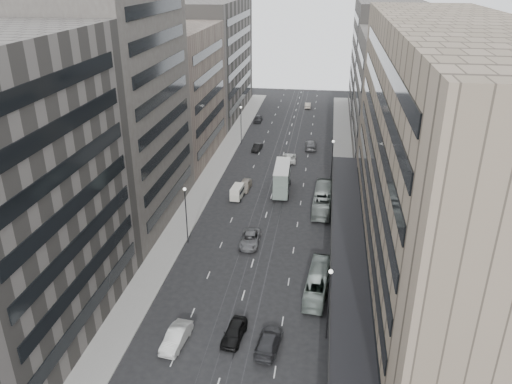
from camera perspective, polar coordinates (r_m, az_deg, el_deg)
The scene contains 28 objects.
ground at distance 58.60m, azimuth -1.63°, elevation -12.28°, with size 220.00×220.00×0.00m, color black.
sidewalk_right at distance 90.82m, azimuth 9.97°, elevation 1.34°, with size 4.00×125.00×0.15m, color gray.
sidewalk_left at distance 93.04m, azimuth -4.95°, elevation 2.20°, with size 4.00×125.00×0.15m, color gray.
department_store at distance 59.29m, azimuth 20.53°, elevation 3.02°, with size 19.20×60.00×30.00m.
building_right_mid at distance 101.78m, azimuth 15.79°, elevation 10.37°, with size 15.00×28.00×24.00m, color #47423E.
building_right_far at distance 130.65m, azimuth 14.46°, elevation 14.33°, with size 15.00×32.00×28.00m, color #5B5752.
building_left_a at distance 52.56m, azimuth -27.26°, elevation -0.82°, with size 15.00×28.00×30.00m, color #5B5752.
building_left_b at distance 74.06m, azimuth -15.99°, elevation 9.36°, with size 15.00×26.00×34.00m, color #47423E.
building_left_c at distance 99.61m, azimuth -9.52°, elevation 10.95°, with size 15.00×28.00×25.00m, color #7A6C5F.
building_left_d at distance 130.53m, azimuth -5.17°, elevation 14.96°, with size 15.00×38.00×28.00m, color #5B5752.
lamp_right_near at distance 50.88m, azimuth 8.35°, elevation -11.72°, with size 0.44×0.44×8.32m.
lamp_right_far at distance 86.57m, azimuth 8.71°, elevation 3.92°, with size 0.44×0.44×8.32m.
lamp_left_near at distance 67.91m, azimuth -8.02°, elevation -1.91°, with size 0.44×0.44×8.32m.
lamp_left_far at distance 107.13m, azimuth -1.73°, elevation 8.17°, with size 0.44×0.44×8.32m.
bus_near at distance 59.57m, azimuth 7.06°, elevation -10.20°, with size 2.27×9.70×2.70m, color gray.
bus_far at distance 79.20m, azimuth 7.63°, elevation -0.83°, with size 2.66×11.36×3.16m, color gray.
double_decker at distance 84.01m, azimuth 2.98°, elevation 1.61°, with size 2.94×8.82×4.78m.
panel_van at distance 81.93m, azimuth -2.16°, elevation 0.00°, with size 2.00×3.70×2.26m.
sedan_0 at distance 53.10m, azimuth -2.52°, elevation -15.70°, with size 1.89×4.70×1.60m, color black.
sedan_1 at distance 53.01m, azimuth -9.11°, elevation -16.08°, with size 1.76×5.04×1.66m, color silver.
sedan_2 at distance 68.89m, azimuth -0.71°, elevation -5.42°, with size 2.55×5.54×1.54m, color slate.
sedan_3 at distance 52.00m, azimuth 1.46°, elevation -16.72°, with size 2.20×5.41×1.57m, color #2A2A2D.
sedan_4 at distance 85.66m, azimuth -1.28°, elevation 0.80°, with size 1.87×4.65×1.58m, color #9F9383.
sedan_5 at distance 104.22m, azimuth 0.13°, elevation 5.12°, with size 1.49×4.27×1.41m, color black.
sedan_6 at distance 98.57m, azimuth 3.89°, elevation 3.93°, with size 2.40×5.21×1.45m, color silver.
sedan_7 at distance 106.04m, azimuth 6.28°, elevation 5.39°, with size 2.36×5.82×1.69m, color #59595B.
sedan_8 at distance 124.66m, azimuth 0.25°, elevation 8.38°, with size 1.80×4.49×1.53m, color #252628.
sedan_9 at distance 138.38m, azimuth 5.93°, elevation 9.84°, with size 1.53×4.40×1.45m, color #B1A392.
Camera 1 is at (8.49, -46.31, 34.88)m, focal length 35.00 mm.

